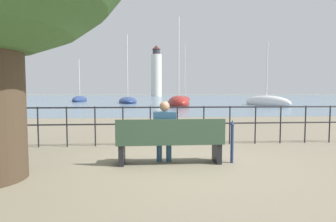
{
  "coord_description": "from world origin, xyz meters",
  "views": [
    {
      "loc": [
        -0.46,
        -5.12,
        1.39
      ],
      "look_at": [
        0.0,
        0.5,
        1.01
      ],
      "focal_mm": 28.0,
      "sensor_mm": 36.0,
      "label": 1
    }
  ],
  "objects": [
    {
      "name": "ground_plane",
      "position": [
        0.0,
        0.0,
        0.0
      ],
      "size": [
        1000.0,
        1000.0,
        0.0
      ],
      "primitive_type": "plane",
      "color": "#7A705B"
    },
    {
      "name": "harbor_water",
      "position": [
        0.0,
        159.97,
        0.0
      ],
      "size": [
        600.0,
        300.0,
        0.01
      ],
      "color": "slate",
      "rests_on": "ground_plane"
    },
    {
      "name": "park_bench",
      "position": [
        0.0,
        -0.07,
        0.44
      ],
      "size": [
        2.1,
        0.45,
        0.9
      ],
      "color": "#334C38",
      "rests_on": "ground_plane"
    },
    {
      "name": "seated_person_left",
      "position": [
        -0.11,
        0.01,
        0.68
      ],
      "size": [
        0.44,
        0.35,
        1.23
      ],
      "color": "navy",
      "rests_on": "ground_plane"
    },
    {
      "name": "promenade_railing",
      "position": [
        -0.0,
        1.84,
        0.69
      ],
      "size": [
        10.88,
        0.04,
        1.05
      ],
      "color": "black",
      "rests_on": "ground_plane"
    },
    {
      "name": "closed_umbrella",
      "position": [
        1.24,
        -0.07,
        0.48
      ],
      "size": [
        0.09,
        0.09,
        0.86
      ],
      "color": "navy",
      "rests_on": "ground_plane"
    },
    {
      "name": "sailboat_0",
      "position": [
        13.38,
        24.18,
        0.35
      ],
      "size": [
        3.4,
        7.94,
        7.77
      ],
      "rotation": [
        0.0,
        0.0,
        0.21
      ],
      "color": "white",
      "rests_on": "ground_plane"
    },
    {
      "name": "sailboat_1",
      "position": [
        -3.23,
        33.95,
        0.29
      ],
      "size": [
        3.54,
        7.7,
        10.39
      ],
      "rotation": [
        0.0,
        0.0,
        0.13
      ],
      "color": "navy",
      "rests_on": "ground_plane"
    },
    {
      "name": "sailboat_3",
      "position": [
        -11.99,
        41.36,
        0.3
      ],
      "size": [
        2.31,
        6.72,
        7.64
      ],
      "rotation": [
        0.0,
        0.0,
        0.03
      ],
      "color": "navy",
      "rests_on": "ground_plane"
    },
    {
      "name": "sailboat_4",
      "position": [
        3.09,
        23.76,
        0.37
      ],
      "size": [
        2.36,
        5.26,
        10.23
      ],
      "rotation": [
        0.0,
        0.0,
        0.01
      ],
      "color": "maroon",
      "rests_on": "ground_plane"
    },
    {
      "name": "sailboat_5",
      "position": [
        7.17,
        46.81,
        0.33
      ],
      "size": [
        2.85,
        6.09,
        11.49
      ],
      "rotation": [
        0.0,
        0.0,
        -0.15
      ],
      "color": "maroon",
      "rests_on": "ground_plane"
    },
    {
      "name": "harbor_lighthouse",
      "position": [
        4.87,
        134.32,
        12.41
      ],
      "size": [
        5.54,
        5.54,
        26.69
      ],
      "color": "silver",
      "rests_on": "ground_plane"
    }
  ]
}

